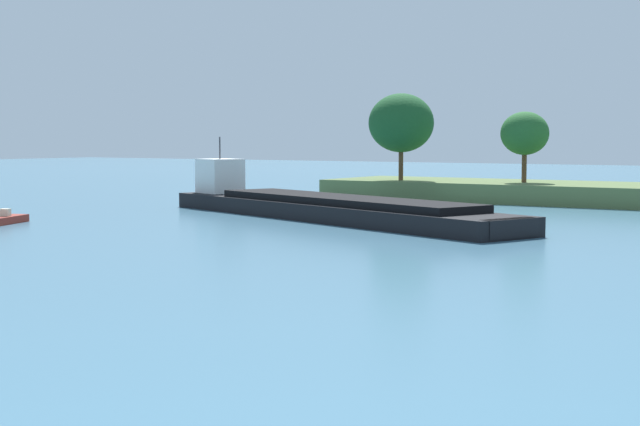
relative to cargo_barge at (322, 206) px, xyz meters
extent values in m
cylinder|color=#513823|center=(-6.40, 23.30, 2.26)|extent=(0.44, 0.44, 2.93)
ellipsoid|color=#194C23|center=(-6.40, 23.30, 6.19)|extent=(6.15, 6.15, 5.53)
cylinder|color=#513823|center=(4.99, 25.41, 2.13)|extent=(0.44, 0.44, 2.67)
ellipsoid|color=#235B28|center=(4.99, 25.41, 5.18)|extent=(4.30, 4.30, 3.87)
cube|color=black|center=(0.78, -0.29, -0.33)|extent=(33.86, 16.68, 1.17)
cube|color=black|center=(2.19, -0.80, 0.51)|extent=(23.97, 12.41, 0.50)
cube|color=white|center=(-13.18, 4.83, 1.66)|extent=(4.00, 3.81, 2.80)
cylinder|color=#333338|center=(-13.18, 4.83, 3.96)|extent=(0.12, 0.12, 1.80)
cube|color=black|center=(16.43, -6.02, -0.27)|extent=(2.20, 4.01, 1.05)
cube|color=maroon|center=(-15.17, -15.27, -0.67)|extent=(2.93, 4.84, 0.50)
cube|color=beige|center=(-15.30, -14.94, -0.17)|extent=(0.79, 0.70, 0.50)
camera|label=1|loc=(36.79, -55.93, 4.70)|focal=53.58mm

